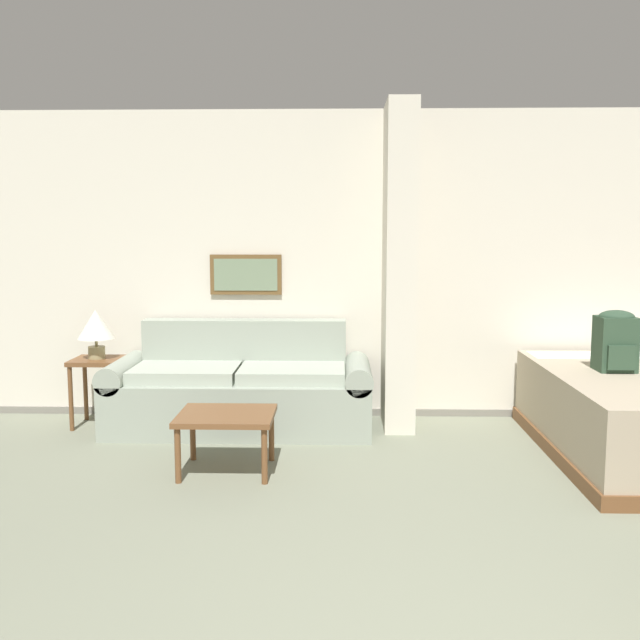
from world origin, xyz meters
The scene contains 7 objects.
wall_back centered at (0.00, 4.35, 1.29)m, with size 7.30×0.16×2.60m.
wall_partition_pillar centered at (-0.13, 3.98, 1.30)m, with size 0.24×0.61×2.60m.
couch centered at (-1.41, 3.87, 0.31)m, with size 2.11×0.84×0.85m.
coffee_table centered at (-1.36, 2.80, 0.35)m, with size 0.63×0.55×0.40m.
side_table centered at (-2.59, 3.90, 0.45)m, with size 0.39×0.39×0.56m.
table_lamp centered at (-2.59, 3.90, 0.82)m, with size 0.30×0.30×0.40m.
backpack centered at (1.37, 3.33, 0.82)m, with size 0.26×0.26×0.44m.
Camera 1 is at (-0.61, -1.78, 1.59)m, focal length 40.00 mm.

